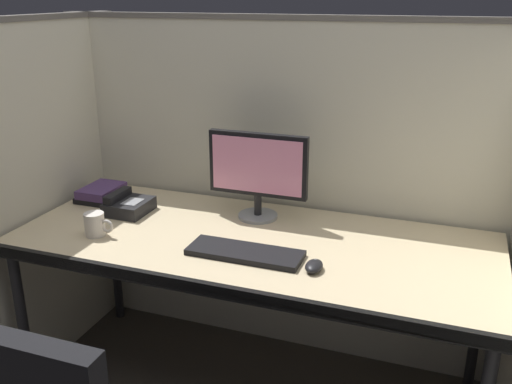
% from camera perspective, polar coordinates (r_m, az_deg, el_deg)
% --- Properties ---
extents(cubicle_partition_rear, '(2.21, 0.06, 1.57)m').
position_cam_1_polar(cubicle_partition_rear, '(2.60, 2.96, 0.04)').
color(cubicle_partition_rear, beige).
rests_on(cubicle_partition_rear, ground).
extents(cubicle_partition_left, '(0.06, 1.41, 1.57)m').
position_cam_1_polar(cubicle_partition_left, '(2.62, -22.09, -1.24)').
color(cubicle_partition_left, beige).
rests_on(cubicle_partition_left, ground).
extents(desk, '(1.90, 0.80, 0.74)m').
position_cam_1_polar(desk, '(2.24, -0.55, -6.05)').
color(desk, beige).
rests_on(desk, ground).
extents(monitor_center, '(0.43, 0.17, 0.37)m').
position_cam_1_polar(monitor_center, '(2.36, 0.18, 2.26)').
color(monitor_center, gray).
rests_on(monitor_center, desk).
extents(keyboard_main, '(0.43, 0.15, 0.02)m').
position_cam_1_polar(keyboard_main, '(2.09, -1.12, -6.19)').
color(keyboard_main, black).
rests_on(keyboard_main, desk).
extents(computer_mouse, '(0.06, 0.10, 0.04)m').
position_cam_1_polar(computer_mouse, '(1.99, 5.91, -7.49)').
color(computer_mouse, black).
rests_on(computer_mouse, desk).
extents(desk_phone, '(0.17, 0.19, 0.09)m').
position_cam_1_polar(desk_phone, '(2.54, -12.88, -1.32)').
color(desk_phone, black).
rests_on(desk_phone, desk).
extents(book_stack, '(0.16, 0.21, 0.06)m').
position_cam_1_polar(book_stack, '(2.73, -15.49, -0.07)').
color(book_stack, black).
rests_on(book_stack, desk).
extents(coffee_mug, '(0.13, 0.08, 0.09)m').
position_cam_1_polar(coffee_mug, '(2.33, -16.01, -3.19)').
color(coffee_mug, silver).
rests_on(coffee_mug, desk).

